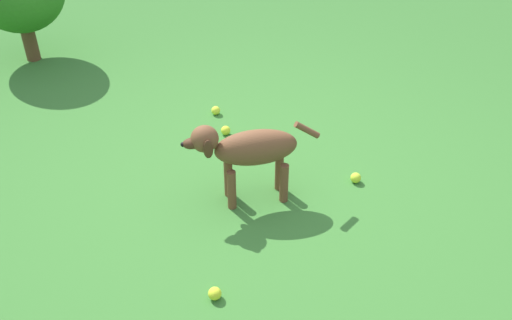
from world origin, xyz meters
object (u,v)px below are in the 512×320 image
Objects in this scene: tennis_ball_0 at (356,178)px; tennis_ball_2 at (226,130)px; tennis_ball_1 at (215,294)px; tennis_ball_3 at (216,110)px; dog at (248,150)px.

tennis_ball_0 and tennis_ball_2 have the same top height.
tennis_ball_3 is (1.41, -1.06, 0.00)m from tennis_ball_1.
tennis_ball_3 is (1.23, 0.17, 0.00)m from tennis_ball_0.
dog is at bearing 154.29° from tennis_ball_3.
tennis_ball_1 is at bearing 140.38° from tennis_ball_2.
dog is at bearing 63.38° from tennis_ball_0.
tennis_ball_2 is at bearing -88.35° from dog.
dog is 0.85m from tennis_ball_1.
tennis_ball_0 is 1.00× the size of tennis_ball_2.
tennis_ball_0 is at bearing -178.13° from dog.
dog is 10.88× the size of tennis_ball_3.
tennis_ball_2 is (1.15, -0.95, 0.00)m from tennis_ball_1.
tennis_ball_2 is 1.00× the size of tennis_ball_3.
tennis_ball_0 is at bearing -81.62° from tennis_ball_1.
tennis_ball_0 and tennis_ball_1 have the same top height.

